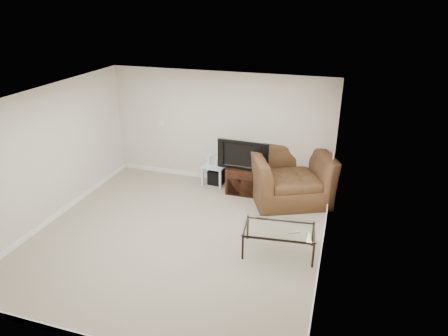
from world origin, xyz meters
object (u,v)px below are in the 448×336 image
(side_table, at_px, (215,174))
(tv_stand, at_px, (244,180))
(television, at_px, (244,154))
(recliner, at_px, (290,168))
(coffee_table, at_px, (279,240))
(subwoofer, at_px, (217,177))

(side_table, bearing_deg, tv_stand, -17.26)
(television, bearing_deg, side_table, 163.06)
(tv_stand, relative_size, side_table, 1.49)
(side_table, xyz_separation_m, recliner, (1.71, -0.23, 0.46))
(coffee_table, bearing_deg, recliner, 94.14)
(television, bearing_deg, coffee_table, -57.93)
(tv_stand, distance_m, recliner, 1.04)
(subwoofer, relative_size, coffee_table, 0.27)
(tv_stand, relative_size, subwoofer, 2.21)
(side_table, height_order, recliner, recliner)
(subwoofer, xyz_separation_m, recliner, (1.68, -0.25, 0.53))
(tv_stand, relative_size, recliner, 0.45)
(coffee_table, bearing_deg, side_table, 129.98)
(subwoofer, bearing_deg, side_table, -150.56)
(subwoofer, xyz_separation_m, coffee_table, (1.82, -2.22, 0.07))
(subwoofer, distance_m, coffee_table, 2.87)
(tv_stand, xyz_separation_m, coffee_table, (1.11, -1.98, -0.06))
(side_table, bearing_deg, coffee_table, -50.02)
(recliner, height_order, coffee_table, recliner)
(tv_stand, relative_size, coffee_table, 0.59)
(tv_stand, bearing_deg, side_table, 162.16)
(tv_stand, height_order, side_table, tv_stand)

